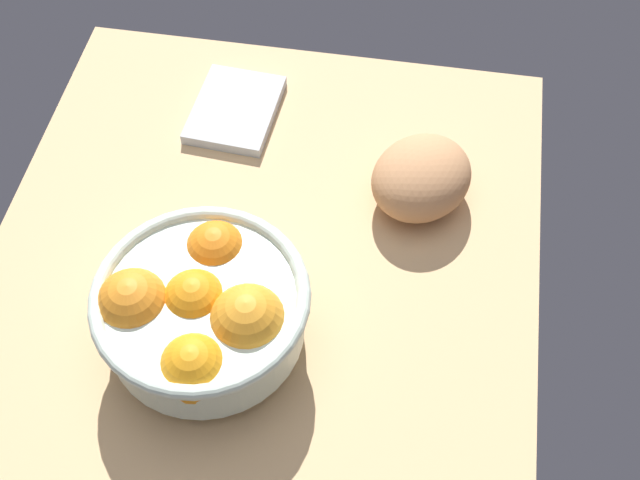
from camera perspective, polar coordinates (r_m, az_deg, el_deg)
The scene contains 4 objects.
ground_plane at distance 101.08cm, azimuth -4.00°, elevation -1.92°, with size 74.22×66.19×3.00cm, color tan.
fruit_bowl at distance 89.23cm, azimuth -8.17°, elevation -4.86°, with size 23.26×23.26×11.78cm.
bread_loaf at distance 102.88cm, azimuth 7.00°, elevation 4.29°, with size 13.57×11.60×7.95cm, color tan.
napkin_folded at distance 114.76cm, azimuth -5.87°, elevation 8.93°, with size 14.07×10.85×1.57cm, color #B7BCC1.
Camera 1 is at (52.95, 15.91, 83.12)cm, focal length 46.43 mm.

